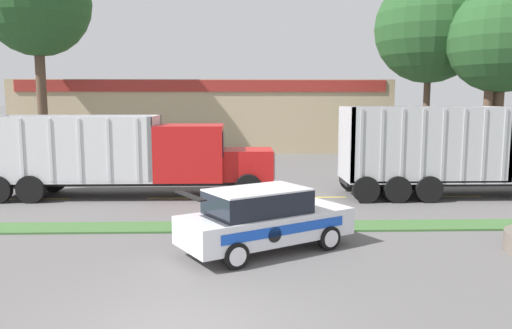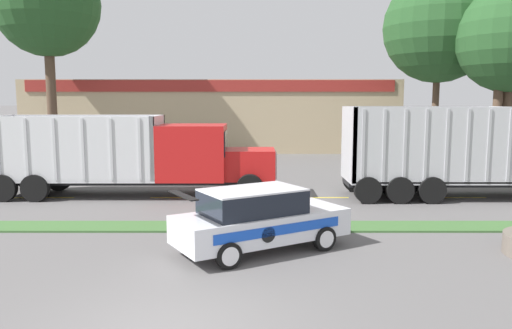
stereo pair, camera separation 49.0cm
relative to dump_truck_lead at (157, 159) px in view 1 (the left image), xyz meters
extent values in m
cube|color=#3D6633|center=(2.37, -4.99, -1.48)|extent=(120.00, 1.21, 0.06)
cube|color=yellow|center=(-4.53, -0.39, -1.51)|extent=(2.40, 0.14, 0.01)
cube|color=yellow|center=(0.87, -0.39, -1.51)|extent=(2.40, 0.14, 0.01)
cube|color=yellow|center=(6.27, -0.39, -1.51)|extent=(2.40, 0.14, 0.01)
cube|color=yellow|center=(11.67, -0.39, -1.51)|extent=(2.40, 0.14, 0.01)
cube|color=black|center=(-0.88, 0.00, -0.91)|extent=(10.88, 1.28, 0.18)
cube|color=red|center=(3.60, 0.00, -0.23)|extent=(1.94, 1.91, 1.18)
cube|color=#B7B7BC|center=(4.60, 0.00, -0.23)|extent=(0.06, 1.63, 1.00)
cube|color=red|center=(1.32, 0.00, 0.25)|extent=(2.60, 2.33, 2.14)
cube|color=black|center=(2.65, 0.00, 0.63)|extent=(0.04, 1.98, 0.96)
cylinder|color=silver|center=(-0.08, -0.75, 0.97)|extent=(0.14, 0.14, 1.43)
cube|color=silver|center=(-3.15, 0.00, -0.76)|extent=(6.34, 2.33, 0.12)
cube|color=silver|center=(-0.06, 0.00, 0.47)|extent=(0.16, 2.33, 2.45)
cube|color=silver|center=(-3.15, -1.08, 0.47)|extent=(6.34, 0.16, 2.45)
cube|color=silver|center=(-3.15, 1.09, 0.47)|extent=(6.34, 0.16, 2.45)
cube|color=#BCBCC1|center=(-4.73, -1.18, 0.47)|extent=(0.10, 0.04, 2.32)
cube|color=#BCBCC1|center=(-3.68, -1.18, 0.47)|extent=(0.10, 0.04, 2.32)
cube|color=#BCBCC1|center=(-2.62, -1.18, 0.47)|extent=(0.10, 0.04, 2.32)
cube|color=#BCBCC1|center=(-1.56, -1.18, 0.47)|extent=(0.10, 0.04, 2.32)
cube|color=#BCBCC1|center=(-0.51, -1.18, 0.47)|extent=(0.10, 0.04, 2.32)
cylinder|color=black|center=(3.60, -1.14, -1.00)|extent=(1.03, 0.30, 1.03)
cylinder|color=black|center=(3.60, 1.15, -1.00)|extent=(1.03, 0.30, 1.03)
cylinder|color=black|center=(-5.72, 1.15, -1.00)|extent=(1.03, 0.30, 1.03)
cylinder|color=black|center=(-4.50, -1.14, -1.00)|extent=(1.03, 0.30, 1.03)
cylinder|color=black|center=(-4.50, 1.15, -1.00)|extent=(1.03, 0.30, 1.03)
cube|color=black|center=(12.76, -0.31, -0.92)|extent=(10.80, 1.33, 0.18)
cylinder|color=silver|center=(13.37, -1.10, 1.13)|extent=(0.14, 0.14, 1.68)
cube|color=#B7B7BC|center=(10.42, -0.31, -0.77)|extent=(6.10, 2.43, 0.12)
cube|color=#B7B7BC|center=(13.39, -0.31, 0.63)|extent=(0.16, 2.43, 2.81)
cube|color=#B7B7BC|center=(7.44, -0.31, 0.63)|extent=(0.16, 2.43, 2.81)
cube|color=#B7B7BC|center=(10.42, -1.44, 0.63)|extent=(6.10, 0.16, 2.81)
cube|color=#B7B7BC|center=(10.42, 0.83, 0.63)|extent=(6.10, 0.16, 2.81)
cube|color=#A3A3A8|center=(7.75, -1.54, 0.63)|extent=(0.10, 0.04, 2.67)
cube|color=#A3A3A8|center=(8.51, -1.54, 0.63)|extent=(0.10, 0.04, 2.67)
cube|color=#A3A3A8|center=(9.27, -1.54, 0.63)|extent=(0.10, 0.04, 2.67)
cube|color=#A3A3A8|center=(10.03, -1.54, 0.63)|extent=(0.10, 0.04, 2.67)
cube|color=#A3A3A8|center=(10.80, -1.54, 0.63)|extent=(0.10, 0.04, 2.67)
cube|color=#A3A3A8|center=(11.56, -1.54, 0.63)|extent=(0.10, 0.04, 2.67)
cube|color=#A3A3A8|center=(12.32, -1.54, 0.63)|extent=(0.10, 0.04, 2.67)
cube|color=#A3A3A8|center=(13.08, -1.54, 0.63)|extent=(0.10, 0.04, 2.67)
cylinder|color=black|center=(7.96, -1.50, -1.01)|extent=(1.01, 0.30, 1.01)
cylinder|color=black|center=(7.96, 0.89, -1.01)|extent=(1.01, 0.30, 1.01)
cylinder|color=black|center=(9.15, -1.50, -1.01)|extent=(1.01, 0.30, 1.01)
cylinder|color=black|center=(9.15, 0.89, -1.01)|extent=(1.01, 0.30, 1.01)
cylinder|color=black|center=(10.34, -1.50, -1.01)|extent=(1.01, 0.30, 1.01)
cylinder|color=black|center=(10.34, 0.89, -1.01)|extent=(1.01, 0.30, 1.01)
cube|color=silver|center=(3.97, -7.27, -0.86)|extent=(4.69, 3.73, 0.69)
cube|color=black|center=(3.74, -7.41, -0.22)|extent=(2.87, 2.54, 0.57)
cube|color=silver|center=(3.74, -7.41, 0.08)|extent=(2.87, 2.54, 0.04)
cube|color=black|center=(2.15, -8.35, 0.12)|extent=(0.87, 1.28, 0.03)
cube|color=blue|center=(4.41, -8.02, -0.79)|extent=(3.06, 1.81, 0.24)
cylinder|color=black|center=(4.13, -8.19, -0.86)|extent=(0.33, 0.20, 0.38)
cylinder|color=black|center=(5.57, -7.28, -1.20)|extent=(0.64, 0.49, 0.63)
cylinder|color=silver|center=(5.62, -7.37, -1.20)|extent=(0.38, 0.23, 0.44)
cylinder|color=black|center=(4.74, -5.87, -1.20)|extent=(0.64, 0.49, 0.63)
cylinder|color=silver|center=(4.69, -5.78, -1.20)|extent=(0.38, 0.23, 0.44)
cylinder|color=black|center=(3.20, -8.67, -1.20)|extent=(0.64, 0.49, 0.63)
cylinder|color=silver|center=(3.25, -8.76, -1.20)|extent=(0.38, 0.23, 0.44)
cylinder|color=black|center=(2.37, -7.27, -1.20)|extent=(0.64, 0.49, 0.63)
cylinder|color=silver|center=(2.32, -7.18, -1.20)|extent=(0.38, 0.23, 0.44)
cube|color=tan|center=(0.62, 21.42, 1.09)|extent=(27.04, 12.00, 5.22)
cube|color=maroon|center=(0.62, 15.37, 3.25)|extent=(25.69, 0.10, 0.80)
cylinder|color=brown|center=(17.45, 8.66, 1.45)|extent=(0.50, 0.50, 5.92)
sphere|color=#234C23|center=(17.45, 8.66, 5.64)|extent=(4.49, 4.49, 4.49)
sphere|color=#234C23|center=(17.45, 8.66, 7.44)|extent=(3.14, 3.14, 3.14)
cylinder|color=brown|center=(15.35, 12.56, 1.69)|extent=(0.43, 0.43, 6.42)
sphere|color=#234C23|center=(15.35, 12.56, 6.80)|extent=(6.91, 6.91, 6.91)
cylinder|color=brown|center=(18.11, 8.81, 1.26)|extent=(0.63, 0.63, 5.56)
sphere|color=#234C23|center=(18.11, 8.81, 5.70)|extent=(6.03, 6.03, 6.03)
cylinder|color=brown|center=(-9.35, 12.74, 2.48)|extent=(0.62, 0.62, 8.00)
sphere|color=#234C23|center=(-9.35, 12.74, 8.30)|extent=(6.61, 6.61, 6.61)
camera|label=1|loc=(3.34, -19.63, 2.32)|focal=35.00mm
camera|label=2|loc=(3.83, -19.64, 2.32)|focal=35.00mm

